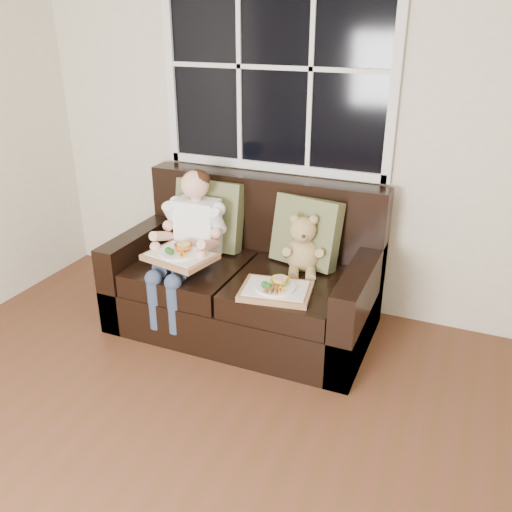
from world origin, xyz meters
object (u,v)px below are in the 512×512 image
at_px(teddy_bear, 302,248).
at_px(tray_left, 180,255).
at_px(child, 190,233).
at_px(loveseat, 247,282).
at_px(tray_right, 276,289).

relative_size(teddy_bear, tray_left, 0.84).
bearing_deg(child, tray_left, -82.54).
relative_size(loveseat, tray_left, 3.64).
relative_size(loveseat, child, 1.83).
relative_size(child, tray_left, 1.99).
bearing_deg(child, teddy_bear, 12.71).
height_order(tray_left, tray_right, tray_left).
xyz_separation_m(tray_left, tray_right, (0.66, -0.03, -0.10)).
bearing_deg(child, loveseat, 19.17).
xyz_separation_m(child, teddy_bear, (0.72, 0.16, -0.05)).
height_order(loveseat, child, child).
bearing_deg(tray_right, tray_left, 168.22).
distance_m(teddy_bear, tray_left, 0.78).
distance_m(teddy_bear, tray_right, 0.39).
xyz_separation_m(loveseat, teddy_bear, (0.37, 0.04, 0.30)).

